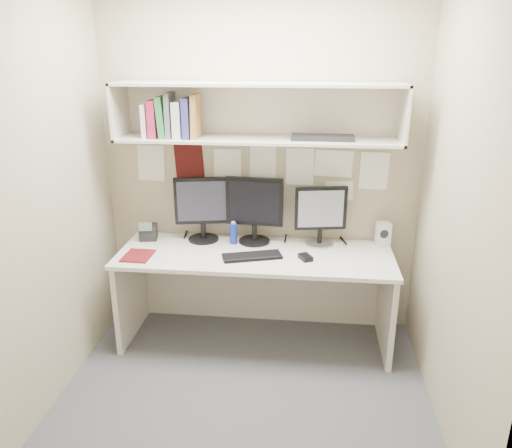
# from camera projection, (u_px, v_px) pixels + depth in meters

# --- Properties ---
(floor) EXTENTS (2.40, 2.00, 0.01)m
(floor) POSITION_uv_depth(u_px,v_px,m) (245.00, 393.00, 3.28)
(floor) COLOR #47474C
(floor) RESTS_ON ground
(wall_back) EXTENTS (2.40, 0.02, 2.60)m
(wall_back) POSITION_uv_depth(u_px,v_px,m) (260.00, 165.00, 3.78)
(wall_back) COLOR tan
(wall_back) RESTS_ON ground
(wall_front) EXTENTS (2.40, 0.02, 2.60)m
(wall_front) POSITION_uv_depth(u_px,v_px,m) (208.00, 281.00, 1.91)
(wall_front) COLOR tan
(wall_front) RESTS_ON ground
(wall_left) EXTENTS (0.02, 2.00, 2.60)m
(wall_left) POSITION_uv_depth(u_px,v_px,m) (43.00, 198.00, 2.97)
(wall_left) COLOR tan
(wall_left) RESTS_ON ground
(wall_right) EXTENTS (0.02, 2.00, 2.60)m
(wall_right) POSITION_uv_depth(u_px,v_px,m) (460.00, 211.00, 2.72)
(wall_right) COLOR tan
(wall_right) RESTS_ON ground
(desk) EXTENTS (2.00, 0.70, 0.73)m
(desk) POSITION_uv_depth(u_px,v_px,m) (255.00, 297.00, 3.76)
(desk) COLOR silver
(desk) RESTS_ON floor
(overhead_hutch) EXTENTS (2.00, 0.38, 0.40)m
(overhead_hutch) POSITION_uv_depth(u_px,v_px,m) (258.00, 111.00, 3.51)
(overhead_hutch) COLOR beige
(overhead_hutch) RESTS_ON wall_back
(pinned_papers) EXTENTS (1.92, 0.01, 0.48)m
(pinned_papers) POSITION_uv_depth(u_px,v_px,m) (260.00, 172.00, 3.79)
(pinned_papers) COLOR white
(pinned_papers) RESTS_ON wall_back
(monitor_left) EXTENTS (0.43, 0.23, 0.50)m
(monitor_left) POSITION_uv_depth(u_px,v_px,m) (203.00, 207.00, 3.80)
(monitor_left) COLOR black
(monitor_left) RESTS_ON desk
(monitor_center) EXTENTS (0.44, 0.24, 0.51)m
(monitor_center) POSITION_uv_depth(u_px,v_px,m) (254.00, 208.00, 3.76)
(monitor_center) COLOR black
(monitor_center) RESTS_ON desk
(monitor_right) EXTENTS (0.39, 0.21, 0.45)m
(monitor_right) POSITION_uv_depth(u_px,v_px,m) (321.00, 213.00, 3.72)
(monitor_right) COLOR #A5A5AA
(monitor_right) RESTS_ON desk
(keyboard) EXTENTS (0.44, 0.27, 0.02)m
(keyboard) POSITION_uv_depth(u_px,v_px,m) (252.00, 256.00, 3.55)
(keyboard) COLOR black
(keyboard) RESTS_ON desk
(mouse) EXTENTS (0.11, 0.13, 0.03)m
(mouse) POSITION_uv_depth(u_px,v_px,m) (305.00, 257.00, 3.52)
(mouse) COLOR black
(mouse) RESTS_ON desk
(speaker) EXTENTS (0.11, 0.12, 0.18)m
(speaker) POSITION_uv_depth(u_px,v_px,m) (383.00, 234.00, 3.74)
(speaker) COLOR silver
(speaker) RESTS_ON desk
(blue_bottle) EXTENTS (0.06, 0.06, 0.18)m
(blue_bottle) POSITION_uv_depth(u_px,v_px,m) (233.00, 233.00, 3.79)
(blue_bottle) COLOR navy
(blue_bottle) RESTS_ON desk
(maroon_notebook) EXTENTS (0.20, 0.24, 0.01)m
(maroon_notebook) POSITION_uv_depth(u_px,v_px,m) (138.00, 256.00, 3.57)
(maroon_notebook) COLOR #601014
(maroon_notebook) RESTS_ON desk
(desk_phone) EXTENTS (0.15, 0.14, 0.16)m
(desk_phone) POSITION_uv_depth(u_px,v_px,m) (148.00, 232.00, 3.87)
(desk_phone) COLOR black
(desk_phone) RESTS_ON desk
(book_stack) EXTENTS (0.39, 0.19, 0.31)m
(book_stack) POSITION_uv_depth(u_px,v_px,m) (172.00, 118.00, 3.50)
(book_stack) COLOR silver
(book_stack) RESTS_ON overhead_hutch
(hutch_tray) EXTENTS (0.43, 0.17, 0.03)m
(hutch_tray) POSITION_uv_depth(u_px,v_px,m) (323.00, 137.00, 3.46)
(hutch_tray) COLOR black
(hutch_tray) RESTS_ON overhead_hutch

